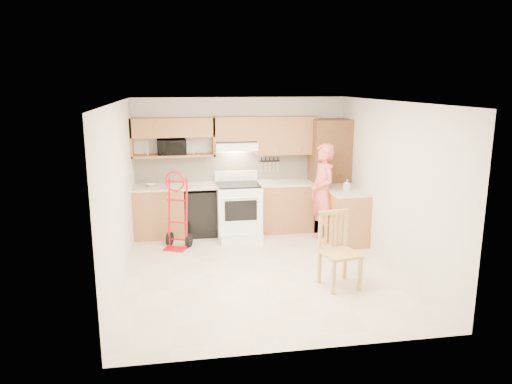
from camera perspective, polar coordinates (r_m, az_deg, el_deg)
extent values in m
cube|color=beige|center=(7.34, 0.65, -9.34)|extent=(4.00, 4.50, 0.02)
cube|color=white|center=(6.80, 0.71, 10.72)|extent=(4.00, 4.50, 0.02)
cube|color=silver|center=(9.16, -1.82, 3.33)|extent=(4.00, 0.02, 2.50)
cube|color=silver|center=(4.83, 5.43, -5.45)|extent=(4.00, 0.02, 2.50)
cube|color=silver|center=(6.91, -15.97, -0.31)|extent=(0.02, 4.50, 2.50)
cube|color=silver|center=(7.57, 15.82, 0.83)|extent=(0.02, 4.50, 2.50)
cube|color=beige|center=(9.14, -1.80, 3.00)|extent=(3.92, 0.03, 0.55)
cube|color=#AA7441|center=(8.95, -11.40, -2.39)|extent=(0.90, 0.60, 0.90)
cube|color=black|center=(8.96, -6.60, -2.36)|extent=(0.60, 0.60, 0.85)
cube|color=#AA7441|center=(9.17, 3.62, -1.78)|extent=(1.14, 0.60, 0.90)
cube|color=beige|center=(8.83, -9.59, 0.63)|extent=(1.50, 0.63, 0.04)
cube|color=beige|center=(9.06, 3.67, 1.09)|extent=(1.14, 0.63, 0.04)
cube|color=#AA7441|center=(8.67, 10.44, -2.83)|extent=(0.60, 1.00, 0.90)
cube|color=beige|center=(8.56, 10.56, 0.20)|extent=(0.63, 1.00, 0.04)
cube|color=brown|center=(9.26, 8.63, 2.04)|extent=(0.70, 0.60, 2.10)
cube|color=#AA7441|center=(8.81, -9.85, 7.56)|extent=(1.50, 0.33, 0.34)
cube|color=#AA7441|center=(8.87, -9.73, 4.28)|extent=(1.50, 0.33, 0.04)
cube|color=#AA7441|center=(8.88, -2.47, 7.52)|extent=(0.76, 0.33, 0.44)
cube|color=#AA7441|center=(9.06, 3.55, 6.72)|extent=(1.14, 0.33, 0.70)
cube|color=white|center=(8.85, -2.40, 5.48)|extent=(0.76, 0.46, 0.14)
imported|color=black|center=(8.85, -9.99, 5.30)|extent=(0.53, 0.38, 0.28)
imported|color=#E25F4F|center=(8.51, 7.90, -0.11)|extent=(0.49, 0.68, 1.75)
imported|color=white|center=(8.49, 10.72, 0.86)|extent=(0.11, 0.11, 0.19)
imported|color=white|center=(8.84, -12.24, 0.81)|extent=(0.25, 0.25, 0.05)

